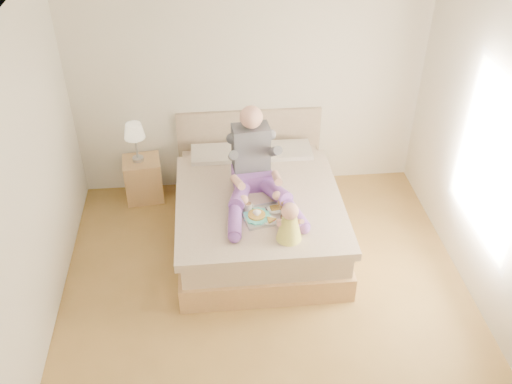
{
  "coord_description": "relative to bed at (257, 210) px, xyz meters",
  "views": [
    {
      "loc": [
        -0.47,
        -3.78,
        4.11
      ],
      "look_at": [
        -0.05,
        0.73,
        0.82
      ],
      "focal_mm": 40.0,
      "sensor_mm": 36.0,
      "label": 1
    }
  ],
  "objects": [
    {
      "name": "baby",
      "position": [
        0.22,
        -0.83,
        0.46
      ],
      "size": [
        0.27,
        0.36,
        0.4
      ],
      "rotation": [
        0.0,
        0.0,
        0.09
      ],
      "color": "#DFDC46",
      "rests_on": "bed"
    },
    {
      "name": "bed",
      "position": [
        0.0,
        0.0,
        0.0
      ],
      "size": [
        1.7,
        2.18,
        1.0
      ],
      "color": "#A67D4D",
      "rests_on": "ground"
    },
    {
      "name": "nightstand",
      "position": [
        -1.28,
        0.8,
        -0.06
      ],
      "size": [
        0.46,
        0.42,
        0.52
      ],
      "rotation": [
        0.0,
        0.0,
        0.11
      ],
      "color": "#A67D4D",
      "rests_on": "ground"
    },
    {
      "name": "adult",
      "position": [
        -0.03,
        -0.07,
        0.57
      ],
      "size": [
        0.79,
        1.16,
        0.94
      ],
      "rotation": [
        0.0,
        0.0,
        0.1
      ],
      "color": "#6D3E9B",
      "rests_on": "bed"
    },
    {
      "name": "tray",
      "position": [
        0.03,
        -0.48,
        0.32
      ],
      "size": [
        0.5,
        0.42,
        0.13
      ],
      "rotation": [
        0.0,
        0.0,
        0.2
      ],
      "color": "#B4B7BC",
      "rests_on": "bed"
    },
    {
      "name": "lamp",
      "position": [
        -1.31,
        0.8,
        0.57
      ],
      "size": [
        0.23,
        0.23,
        0.48
      ],
      "color": "#B4B7BC",
      "rests_on": "nightstand"
    },
    {
      "name": "room",
      "position": [
        0.08,
        -1.08,
        1.19
      ],
      "size": [
        4.02,
        4.22,
        2.71
      ],
      "color": "brown",
      "rests_on": "ground"
    }
  ]
}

